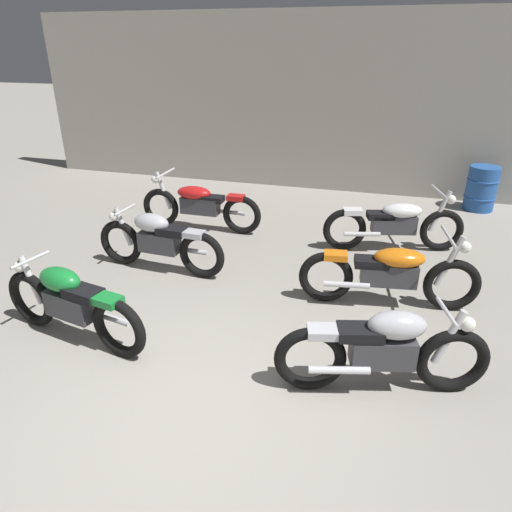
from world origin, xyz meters
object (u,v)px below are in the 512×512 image
at_px(motorcycle_left_row_0, 70,302).
at_px(motorcycle_right_row_1, 390,273).
at_px(motorcycle_left_row_2, 199,204).
at_px(oil_drum, 481,188).
at_px(motorcycle_right_row_2, 395,223).
at_px(motorcycle_right_row_0, 384,349).
at_px(motorcycle_left_row_1, 159,241).

bearing_deg(motorcycle_left_row_0, motorcycle_right_row_1, 27.52).
distance_m(motorcycle_left_row_2, motorcycle_right_row_1, 3.66).
xyz_separation_m(motorcycle_left_row_0, motorcycle_left_row_2, (0.05, 3.44, -0.01)).
height_order(motorcycle_right_row_1, oil_drum, motorcycle_right_row_1).
xyz_separation_m(motorcycle_left_row_0, motorcycle_right_row_2, (3.29, 3.46, -0.01)).
bearing_deg(oil_drum, motorcycle_left_row_0, -129.20).
relative_size(motorcycle_right_row_2, oil_drum, 2.50).
relative_size(motorcycle_right_row_0, motorcycle_right_row_1, 0.89).
height_order(motorcycle_left_row_0, oil_drum, motorcycle_left_row_0).
distance_m(motorcycle_right_row_1, motorcycle_right_row_2, 1.76).
bearing_deg(motorcycle_left_row_1, oil_drum, 41.28).
distance_m(motorcycle_left_row_1, motorcycle_right_row_1, 3.14).
bearing_deg(motorcycle_right_row_1, motorcycle_left_row_2, 151.51).
bearing_deg(motorcycle_right_row_0, motorcycle_left_row_1, 151.40).
relative_size(motorcycle_left_row_2, motorcycle_right_row_1, 1.00).
distance_m(motorcycle_left_row_0, motorcycle_right_row_2, 4.77).
bearing_deg(motorcycle_left_row_2, motorcycle_left_row_0, -90.77).
xyz_separation_m(motorcycle_left_row_2, motorcycle_right_row_1, (3.22, -1.75, 0.00)).
xyz_separation_m(motorcycle_right_row_1, oil_drum, (1.60, 4.26, -0.03)).
relative_size(motorcycle_right_row_1, motorcycle_right_row_2, 1.02).
height_order(motorcycle_right_row_1, motorcycle_right_row_2, same).
height_order(motorcycle_right_row_2, oil_drum, motorcycle_right_row_2).
bearing_deg(motorcycle_right_row_0, motorcycle_left_row_2, 133.68).
height_order(motorcycle_left_row_2, oil_drum, motorcycle_left_row_2).
xyz_separation_m(motorcycle_left_row_1, motorcycle_right_row_0, (3.13, -1.70, 0.00)).
distance_m(motorcycle_left_row_1, motorcycle_right_row_2, 3.58).
height_order(motorcycle_left_row_0, motorcycle_right_row_2, motorcycle_right_row_2).
height_order(motorcycle_left_row_0, motorcycle_left_row_1, same).
xyz_separation_m(motorcycle_left_row_2, oil_drum, (4.81, 2.51, -0.03)).
distance_m(motorcycle_left_row_1, oil_drum, 6.30).
height_order(motorcycle_left_row_1, oil_drum, motorcycle_left_row_1).
xyz_separation_m(motorcycle_right_row_0, motorcycle_right_row_2, (0.04, 3.37, -0.01)).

